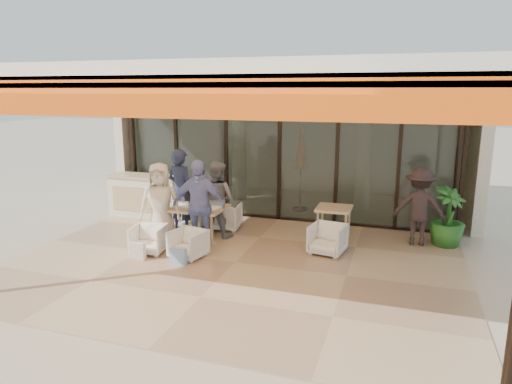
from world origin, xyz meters
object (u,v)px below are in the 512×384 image
dining_table (189,209)px  side_chair (328,238)px  chair_near_right (188,243)px  diner_navy (181,191)px  chair_far_right (226,215)px  chair_far_left (192,211)px  standing_woman (419,207)px  host_counter (146,196)px  chair_near_left (149,238)px  diner_grey (217,199)px  side_table (334,212)px  diner_cream (160,205)px  diner_periwinkle (199,205)px  potted_palm (447,217)px

dining_table → side_chair: (2.87, 0.08, -0.36)m
chair_near_right → diner_navy: 1.75m
chair_far_right → side_chair: bearing=153.7°
chair_far_left → standing_woman: size_ratio=0.46×
host_counter → chair_near_left: 2.73m
standing_woman → diner_grey: bearing=8.7°
diner_navy → side_table: (3.28, 0.38, -0.29)m
chair_near_left → diner_cream: diner_cream is taller
chair_near_left → side_table: 3.75m
diner_grey → side_chair: 2.52m
chair_near_left → chair_near_right: (0.84, 0.00, -0.01)m
dining_table → chair_far_right: 1.10m
chair_far_right → chair_near_right: size_ratio=1.09×
host_counter → standing_woman: 6.38m
standing_woman → diner_periwinkle: bearing=20.4°
diner_grey → chair_near_left: bearing=69.0°
chair_far_right → diner_grey: diner_grey is taller
dining_table → chair_far_left: size_ratio=2.04×
dining_table → chair_far_left: dining_table is taller
side_chair → standing_woman: size_ratio=0.40×
standing_woman → side_table: bearing=9.7°
chair_near_right → side_chair: size_ratio=0.93×
side_table → chair_near_right: bearing=-143.9°
host_counter → chair_near_right: 3.26m
dining_table → diner_navy: size_ratio=0.80×
host_counter → chair_far_left: 1.51m
chair_near_right → diner_grey: 1.49m
chair_far_left → diner_grey: diner_grey is taller
dining_table → standing_woman: (4.52, 1.13, 0.12)m
host_counter → diner_periwinkle: diner_periwinkle is taller
host_counter → side_chair: bearing=-15.2°
chair_near_left → standing_woman: standing_woman is taller
side_table → diner_grey: bearing=-171.1°
dining_table → chair_far_right: (0.43, 0.94, -0.36)m
chair_far_left → side_chair: bearing=161.9°
chair_near_right → diner_periwinkle: size_ratio=0.33×
host_counter → chair_far_right: 2.33m
diner_periwinkle → standing_woman: bearing=15.5°
chair_near_left → diner_navy: diner_navy is taller
diner_navy → potted_palm: size_ratio=1.52×
chair_near_left → chair_near_right: size_ratio=1.02×
side_chair → host_counter: bearing=174.5°
dining_table → chair_near_right: bearing=-65.9°
diner_navy → potted_palm: 5.55m
standing_woman → potted_palm: size_ratio=1.32×
chair_near_left → chair_near_right: bearing=-8.7°
chair_far_left → diner_cream: diner_cream is taller
chair_near_left → side_chair: 3.44m
chair_far_right → side_table: size_ratio=0.88×
chair_near_right → chair_near_left: bearing=-167.2°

